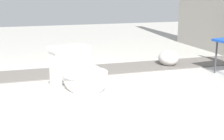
# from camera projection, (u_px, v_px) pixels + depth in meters

# --- Properties ---
(ground_plane) EXTENTS (14.00, 14.00, 0.00)m
(ground_plane) POSITION_uv_depth(u_px,v_px,m) (99.00, 102.00, 2.91)
(ground_plane) COLOR #A8A59E
(gravel_strip) EXTENTS (0.56, 8.00, 0.01)m
(gravel_strip) POSITION_uv_depth(u_px,v_px,m) (112.00, 69.00, 4.14)
(gravel_strip) COLOR #605B56
(gravel_strip) RESTS_ON ground
(toilet) EXTENTS (0.70, 0.52, 0.52)m
(toilet) POSITION_uv_depth(u_px,v_px,m) (80.00, 81.00, 2.79)
(toilet) COLOR white
(toilet) RESTS_ON ground
(boulder_near) EXTENTS (0.37, 0.35, 0.21)m
(boulder_near) POSITION_uv_depth(u_px,v_px,m) (168.00, 58.00, 4.31)
(boulder_near) COLOR #B7B2AD
(boulder_near) RESTS_ON ground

